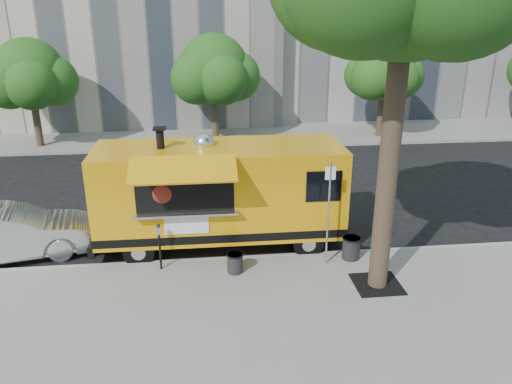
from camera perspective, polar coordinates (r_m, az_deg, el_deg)
ground at (r=15.37m, az=0.88°, el=-6.18°), size 120.00×120.00×0.00m
sidewalk at (r=11.92m, az=3.38°, el=-14.47°), size 60.00×6.00×0.15m
curb at (r=14.51m, az=1.35°, el=-7.55°), size 60.00×0.14×0.16m
far_sidewalk at (r=28.01m, az=-2.62°, el=6.41°), size 60.00×5.00×0.15m
tree_well at (r=13.47m, az=13.66°, el=-10.19°), size 1.20×1.20×0.02m
far_tree_a at (r=27.37m, az=-24.46°, el=12.20°), size 3.42×3.42×5.36m
far_tree_b at (r=26.50m, az=-4.86°, el=13.82°), size 3.60×3.60×5.50m
far_tree_c at (r=27.96m, az=14.47°, el=13.38°), size 3.24×3.24×5.21m
sign_post at (r=13.49m, az=8.31°, el=-1.71°), size 0.28×0.06×3.00m
parking_meter at (r=13.67m, az=-10.99°, el=-5.55°), size 0.11×0.11×1.33m
food_truck at (r=14.72m, az=-4.22°, el=-0.06°), size 7.48×3.47×3.71m
sedan at (r=16.01m, az=-26.28°, el=-4.28°), size 4.88×2.57×1.53m
trash_bin_left at (r=13.52m, az=-2.41°, el=-8.03°), size 0.46×0.46×0.55m
trash_bin_right at (r=14.44m, az=10.82°, el=-6.22°), size 0.54×0.54×0.65m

